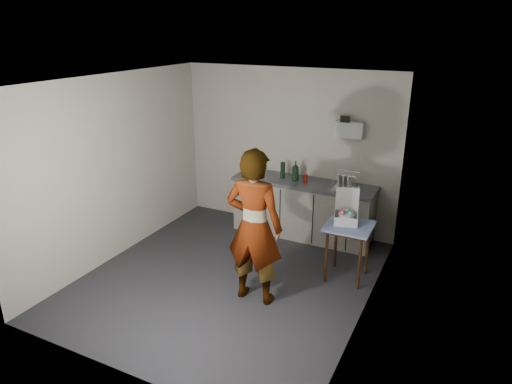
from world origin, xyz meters
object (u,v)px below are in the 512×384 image
at_px(standing_man, 254,227).
at_px(dark_bottle, 283,170).
at_px(bakery_box, 346,215).
at_px(side_table, 349,232).
at_px(soda_can, 305,178).
at_px(kitchen_counter, 303,210).
at_px(soap_bottle, 295,171).
at_px(paper_towel, 252,166).
at_px(dish_rack, 345,185).

xyz_separation_m(standing_man, dark_bottle, (-0.48, 1.97, 0.08)).
bearing_deg(bakery_box, side_table, -62.90).
distance_m(standing_man, soda_can, 1.94).
distance_m(kitchen_counter, soda_can, 0.55).
bearing_deg(dark_bottle, soap_bottle, -7.48).
relative_size(dark_bottle, bakery_box, 0.61).
relative_size(soap_bottle, paper_towel, 1.19).
distance_m(soap_bottle, dish_rack, 0.81).
xyz_separation_m(soda_can, dark_bottle, (-0.40, 0.03, 0.07)).
height_order(soap_bottle, bakery_box, soap_bottle).
distance_m(kitchen_counter, dark_bottle, 0.71).
bearing_deg(kitchen_counter, dark_bottle, 179.01).
relative_size(standing_man, soda_can, 15.21).
bearing_deg(soda_can, soap_bottle, 179.16).
distance_m(dark_bottle, dish_rack, 1.04).
bearing_deg(soap_bottle, bakery_box, -39.60).
height_order(soap_bottle, dish_rack, soap_bottle).
bearing_deg(soda_can, paper_towel, 178.32).
distance_m(side_table, dish_rack, 1.04).
height_order(side_table, soap_bottle, soap_bottle).
height_order(paper_towel, dish_rack, paper_towel).
height_order(kitchen_counter, paper_towel, paper_towel).
bearing_deg(soda_can, standing_man, -87.61).
height_order(side_table, standing_man, standing_man).
xyz_separation_m(standing_man, soda_can, (-0.08, 1.94, 0.01)).
distance_m(dish_rack, bakery_box, 0.90).
bearing_deg(paper_towel, dish_rack, -1.74).
height_order(dark_bottle, paper_towel, paper_towel).
height_order(standing_man, paper_towel, standing_man).
distance_m(dark_bottle, bakery_box, 1.59).
relative_size(kitchen_counter, dish_rack, 6.18).
relative_size(paper_towel, dish_rack, 0.73).
bearing_deg(standing_man, side_table, -134.89).
bearing_deg(dark_bottle, soda_can, -4.63).
relative_size(side_table, standing_man, 0.40).
distance_m(soda_can, dark_bottle, 0.40).
height_order(standing_man, bakery_box, standing_man).
height_order(dish_rack, bakery_box, bakery_box).
xyz_separation_m(dark_bottle, bakery_box, (1.29, -0.91, -0.18)).
relative_size(side_table, paper_towel, 2.90).
bearing_deg(paper_towel, dark_bottle, 0.48).
xyz_separation_m(soap_bottle, paper_towel, (-0.77, 0.02, -0.03)).
relative_size(kitchen_counter, dark_bottle, 8.62).
distance_m(dark_bottle, paper_towel, 0.54).
bearing_deg(standing_man, dish_rack, -108.83).
bearing_deg(dish_rack, paper_towel, 178.26).
relative_size(kitchen_counter, paper_towel, 8.48).
bearing_deg(dark_bottle, side_table, -36.04).
xyz_separation_m(soda_can, paper_towel, (-0.94, 0.03, 0.06)).
relative_size(soap_bottle, bakery_box, 0.73).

